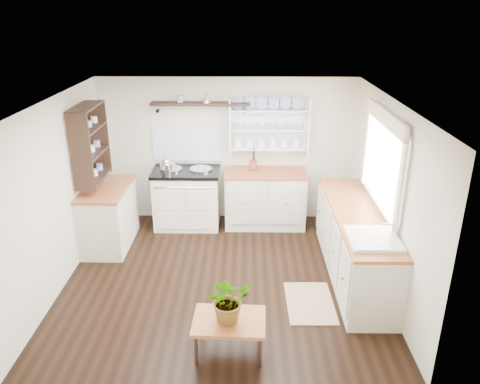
{
  "coord_description": "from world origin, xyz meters",
  "views": [
    {
      "loc": [
        0.3,
        -5.24,
        3.31
      ],
      "look_at": [
        0.22,
        0.25,
        1.1
      ],
      "focal_mm": 35.0,
      "sensor_mm": 36.0,
      "label": 1
    }
  ],
  "objects": [
    {
      "name": "floor",
      "position": [
        0.0,
        0.0,
        0.0
      ],
      "size": [
        4.0,
        3.8,
        0.01
      ],
      "primitive_type": "cube",
      "color": "black",
      "rests_on": "ground"
    },
    {
      "name": "wall_back",
      "position": [
        0.0,
        1.9,
        1.15
      ],
      "size": [
        4.0,
        0.02,
        2.3
      ],
      "primitive_type": "cube",
      "color": "beige",
      "rests_on": "ground"
    },
    {
      "name": "wall_right",
      "position": [
        2.0,
        0.0,
        1.15
      ],
      "size": [
        0.02,
        3.8,
        2.3
      ],
      "primitive_type": "cube",
      "color": "beige",
      "rests_on": "ground"
    },
    {
      "name": "wall_left",
      "position": [
        -2.0,
        0.0,
        1.15
      ],
      "size": [
        0.02,
        3.8,
        2.3
      ],
      "primitive_type": "cube",
      "color": "beige",
      "rests_on": "ground"
    },
    {
      "name": "ceiling",
      "position": [
        0.0,
        0.0,
        2.3
      ],
      "size": [
        4.0,
        3.8,
        0.01
      ],
      "primitive_type": "cube",
      "color": "white",
      "rests_on": "wall_back"
    },
    {
      "name": "window",
      "position": [
        1.95,
        0.15,
        1.56
      ],
      "size": [
        0.08,
        1.55,
        1.22
      ],
      "color": "white",
      "rests_on": "wall_right"
    },
    {
      "name": "aga_cooker",
      "position": [
        -0.63,
        1.57,
        0.47
      ],
      "size": [
        1.04,
        0.72,
        0.96
      ],
      "color": "white",
      "rests_on": "floor"
    },
    {
      "name": "back_cabinets",
      "position": [
        0.6,
        1.6,
        0.46
      ],
      "size": [
        1.27,
        0.63,
        0.9
      ],
      "color": "beige",
      "rests_on": "floor"
    },
    {
      "name": "right_cabinets",
      "position": [
        1.7,
        0.1,
        0.46
      ],
      "size": [
        0.62,
        2.43,
        0.9
      ],
      "color": "beige",
      "rests_on": "floor"
    },
    {
      "name": "belfast_sink",
      "position": [
        1.7,
        -0.65,
        0.8
      ],
      "size": [
        0.55,
        0.6,
        0.45
      ],
      "color": "white",
      "rests_on": "right_cabinets"
    },
    {
      "name": "left_cabinets",
      "position": [
        -1.7,
        0.9,
        0.46
      ],
      "size": [
        0.62,
        1.13,
        0.9
      ],
      "color": "beige",
      "rests_on": "floor"
    },
    {
      "name": "plate_rack",
      "position": [
        0.65,
        1.86,
        1.56
      ],
      "size": [
        1.2,
        0.22,
        0.9
      ],
      "color": "white",
      "rests_on": "wall_back"
    },
    {
      "name": "high_shelf",
      "position": [
        -0.4,
        1.78,
        1.91
      ],
      "size": [
        1.5,
        0.29,
        0.16
      ],
      "color": "black",
      "rests_on": "wall_back"
    },
    {
      "name": "left_shelving",
      "position": [
        -1.84,
        0.9,
        1.55
      ],
      "size": [
        0.28,
        0.8,
        1.05
      ],
      "primitive_type": "cube",
      "color": "black",
      "rests_on": "wall_left"
    },
    {
      "name": "kettle",
      "position": [
        -0.91,
        1.45,
        1.04
      ],
      "size": [
        0.19,
        0.19,
        0.23
      ],
      "primitive_type": null,
      "color": "silver",
      "rests_on": "aga_cooker"
    },
    {
      "name": "utensil_crock",
      "position": [
        0.4,
        1.68,
        0.98
      ],
      "size": [
        0.12,
        0.12,
        0.14
      ],
      "primitive_type": "cylinder",
      "color": "brown",
      "rests_on": "back_cabinets"
    },
    {
      "name": "center_table",
      "position": [
        0.14,
        -1.4,
        0.35
      ],
      "size": [
        0.74,
        0.54,
        0.39
      ],
      "rotation": [
        0.0,
        0.0,
        -0.04
      ],
      "color": "brown",
      "rests_on": "floor"
    },
    {
      "name": "potted_plant",
      "position": [
        0.14,
        -1.4,
        0.63
      ],
      "size": [
        0.52,
        0.48,
        0.48
      ],
      "primitive_type": "imported",
      "rotation": [
        0.0,
        0.0,
        0.29
      ],
      "color": "#3F7233",
      "rests_on": "center_table"
    },
    {
      "name": "floor_rug",
      "position": [
        1.06,
        -0.56,
        0.01
      ],
      "size": [
        0.56,
        0.86,
        0.02
      ],
      "primitive_type": "cube",
      "rotation": [
        0.0,
        0.0,
        0.01
      ],
      "color": "#987158",
      "rests_on": "floor"
    }
  ]
}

